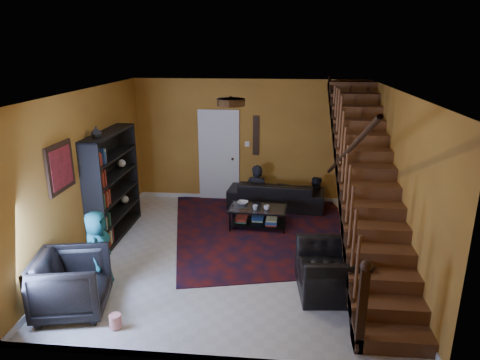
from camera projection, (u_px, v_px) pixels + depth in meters
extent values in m
plane|color=beige|center=(237.00, 253.00, 7.55)|extent=(5.50, 5.50, 0.00)
plane|color=#BD822A|center=(249.00, 142.00, 9.73)|extent=(5.20, 0.00, 5.20)
plane|color=#BD822A|center=(210.00, 253.00, 4.51)|extent=(5.20, 0.00, 5.20)
plane|color=#BD822A|center=(87.00, 173.00, 7.36)|extent=(0.00, 5.50, 5.50)
plane|color=#BD822A|center=(397.00, 182.00, 6.88)|extent=(0.00, 5.50, 5.50)
plane|color=white|center=(237.00, 92.00, 6.70)|extent=(5.50, 5.50, 0.00)
cube|color=silver|center=(249.00, 197.00, 10.13)|extent=(5.20, 0.02, 0.10)
cube|color=silver|center=(96.00, 244.00, 7.77)|extent=(0.02, 5.50, 0.10)
cube|color=#BD822A|center=(367.00, 185.00, 6.95)|extent=(0.95, 4.92, 2.83)
cube|color=black|center=(339.00, 180.00, 6.97)|extent=(0.04, 5.02, 3.02)
cylinder|color=black|center=(342.00, 153.00, 6.83)|extent=(0.07, 4.20, 2.44)
cube|color=black|center=(362.00, 312.00, 4.95)|extent=(0.10, 0.10, 1.10)
cube|color=black|center=(113.00, 184.00, 8.03)|extent=(0.35, 1.80, 2.00)
cube|color=black|center=(116.00, 214.00, 8.21)|extent=(0.35, 1.72, 0.03)
cube|color=black|center=(112.00, 176.00, 7.99)|extent=(0.35, 1.72, 0.03)
cube|color=silver|center=(219.00, 157.00, 9.89)|extent=(0.82, 0.05, 2.05)
cube|color=maroon|center=(60.00, 167.00, 6.40)|extent=(0.04, 0.74, 0.74)
cube|color=black|center=(256.00, 135.00, 9.66)|extent=(0.14, 0.03, 0.90)
cylinder|color=#3F2814|center=(231.00, 102.00, 5.96)|extent=(0.40, 0.40, 0.10)
cube|color=#49100D|center=(267.00, 228.00, 8.55)|extent=(4.39, 4.77, 0.02)
imported|color=black|center=(276.00, 194.00, 9.58)|extent=(2.19, 1.05, 0.62)
imported|color=black|center=(72.00, 284.00, 5.77)|extent=(1.09, 1.07, 0.85)
imported|color=black|center=(331.00, 270.00, 6.26)|extent=(1.02, 1.15, 0.69)
imported|color=black|center=(257.00, 195.00, 9.68)|extent=(0.56, 0.41, 1.42)
imported|color=black|center=(314.00, 202.00, 9.60)|extent=(0.61, 0.50, 1.18)
imported|color=#1A635E|center=(98.00, 249.00, 6.35)|extent=(0.45, 0.63, 1.21)
cube|color=black|center=(230.00, 222.00, 8.31)|extent=(0.03, 0.03, 0.42)
cube|color=black|center=(284.00, 225.00, 8.21)|extent=(0.03, 0.03, 0.42)
cube|color=black|center=(233.00, 211.00, 8.87)|extent=(0.03, 0.03, 0.42)
cube|color=black|center=(284.00, 213.00, 8.77)|extent=(0.03, 0.03, 0.42)
cube|color=black|center=(258.00, 222.00, 8.57)|extent=(1.09, 0.65, 0.02)
cube|color=silver|center=(258.00, 208.00, 8.47)|extent=(1.15, 0.72, 0.02)
imported|color=#999999|center=(267.00, 207.00, 8.35)|extent=(0.12, 0.12, 0.09)
imported|color=#999999|center=(255.00, 207.00, 8.35)|extent=(0.11, 0.11, 0.09)
imported|color=#999999|center=(243.00, 203.00, 8.66)|extent=(0.25, 0.25, 0.05)
imported|color=#999999|center=(96.00, 132.00, 7.23)|extent=(0.18, 0.18, 0.19)
cylinder|color=red|center=(115.00, 321.00, 5.50)|extent=(0.20, 0.20, 0.18)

